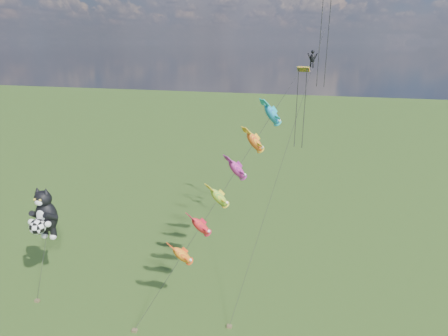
# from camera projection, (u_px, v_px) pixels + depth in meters

# --- Properties ---
(ground) EXTENTS (300.00, 300.00, 0.00)m
(ground) POSITION_uv_depth(u_px,v_px,m) (27.00, 336.00, 29.17)
(ground) COLOR #1B370D
(cat_kite_rig) EXTENTS (2.28, 4.04, 9.71)m
(cat_kite_rig) POSITION_uv_depth(u_px,v_px,m) (44.00, 215.00, 33.33)
(cat_kite_rig) COLOR brown
(cat_kite_rig) RESTS_ON ground
(fish_windsock_rig) EXTENTS (10.84, 11.88, 19.03)m
(fish_windsock_rig) POSITION_uv_depth(u_px,v_px,m) (228.00, 184.00, 30.80)
(fish_windsock_rig) COLOR brown
(fish_windsock_rig) RESTS_ON ground
(parafoil_rig) EXTENTS (6.26, 16.79, 26.56)m
(parafoil_rig) POSITION_uv_depth(u_px,v_px,m) (311.00, 63.00, 35.56)
(parafoil_rig) COLOR brown
(parafoil_rig) RESTS_ON ground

